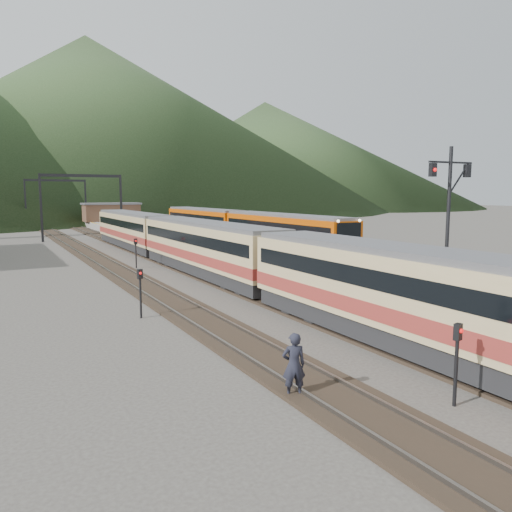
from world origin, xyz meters
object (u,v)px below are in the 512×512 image
main_train (206,248)px  second_train (238,227)px  signal_mast (448,213)px  worker (294,365)px

main_train → second_train: second_train is taller
main_train → signal_mast: (2.39, -18.34, 3.00)m
main_train → second_train: bearing=57.8°
second_train → signal_mast: signal_mast is taller
main_train → worker: size_ratio=31.33×
signal_mast → second_train: bearing=76.0°
main_train → worker: (-5.92, -20.38, -1.03)m
signal_mast → worker: size_ratio=3.49×
second_train → signal_mast: 37.85m
second_train → worker: bearing=-114.3°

